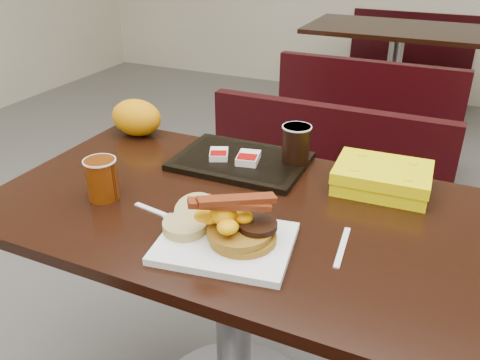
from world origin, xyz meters
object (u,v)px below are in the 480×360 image
at_px(table_far, 392,82).
at_px(knife, 342,247).
at_px(bench_far_n, 406,62).
at_px(pancake_stack, 243,234).
at_px(clamshell, 382,178).
at_px(fork, 151,209).
at_px(platter, 225,243).
at_px(bench_near_n, 309,209).
at_px(hashbrown_sleeve_left, 219,154).
at_px(hashbrown_sleeve_right, 248,158).
at_px(tray, 241,161).
at_px(table_near, 234,320).
at_px(coffee_cup_far, 296,144).
at_px(paper_bag, 137,117).
at_px(bench_far_s, 371,115).
at_px(coffee_cup_near, 102,179).

distance_m(table_far, knife, 2.71).
relative_size(table_far, bench_far_n, 1.20).
distance_m(pancake_stack, clamshell, 0.44).
xyz_separation_m(bench_far_n, fork, (-0.17, -3.41, 0.39)).
height_order(pancake_stack, clamshell, clamshell).
height_order(bench_far_n, knife, knife).
bearing_deg(platter, bench_near_n, 85.07).
distance_m(bench_near_n, fork, 0.91).
bearing_deg(hashbrown_sleeve_left, hashbrown_sleeve_right, -18.49).
xyz_separation_m(tray, hashbrown_sleeve_right, (0.03, -0.01, 0.02)).
relative_size(table_near, table_far, 1.00).
bearing_deg(clamshell, platter, -124.84).
bearing_deg(hashbrown_sleeve_right, hashbrown_sleeve_left, 173.65).
relative_size(table_near, coffee_cup_far, 11.38).
xyz_separation_m(bench_near_n, clamshell, (0.32, -0.47, 0.42)).
xyz_separation_m(fork, coffee_cup_far, (0.24, 0.37, 0.07)).
height_order(fork, hashbrown_sleeve_left, hashbrown_sleeve_left).
height_order(table_near, knife, knife).
relative_size(tray, paper_bag, 2.17).
bearing_deg(coffee_cup_far, bench_far_s, 92.41).
xyz_separation_m(knife, clamshell, (0.02, 0.30, 0.03)).
relative_size(table_far, bench_far_s, 1.20).
distance_m(table_far, fork, 2.74).
bearing_deg(pancake_stack, bench_far_s, 92.71).
bearing_deg(bench_far_n, tray, -91.46).
distance_m(fork, paper_bag, 0.50).
distance_m(pancake_stack, coffee_cup_near, 0.41).
relative_size(coffee_cup_near, hashbrown_sleeve_left, 1.52).
distance_m(table_near, fork, 0.43).
height_order(platter, tray, same).
height_order(platter, coffee_cup_far, coffee_cup_far).
distance_m(knife, clamshell, 0.30).
height_order(coffee_cup_near, hashbrown_sleeve_left, coffee_cup_near).
xyz_separation_m(platter, hashbrown_sleeve_left, (-0.20, 0.37, 0.02)).
relative_size(coffee_cup_near, knife, 0.69).
height_order(hashbrown_sleeve_left, coffee_cup_far, coffee_cup_far).
bearing_deg(platter, knife, 14.59).
bearing_deg(tray, hashbrown_sleeve_left, -164.61).
xyz_separation_m(table_far, fork, (-0.17, -2.71, 0.38)).
bearing_deg(bench_far_s, hashbrown_sleeve_right, -91.74).
bearing_deg(platter, table_near, 101.48).
bearing_deg(table_far, tray, -91.89).
distance_m(tray, clamshell, 0.39).
bearing_deg(pancake_stack, table_far, 92.02).
height_order(knife, tray, tray).
bearing_deg(pancake_stack, paper_bag, 142.84).
distance_m(bench_near_n, clamshell, 0.70).
bearing_deg(coffee_cup_near, table_far, 83.50).
bearing_deg(tray, table_near, -71.02).
xyz_separation_m(platter, knife, (0.23, 0.10, -0.01)).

